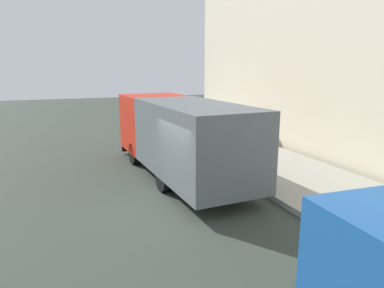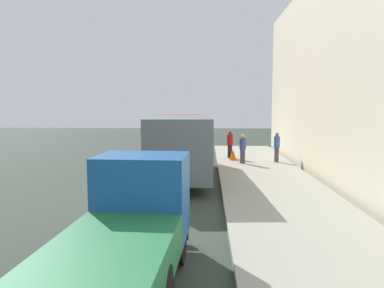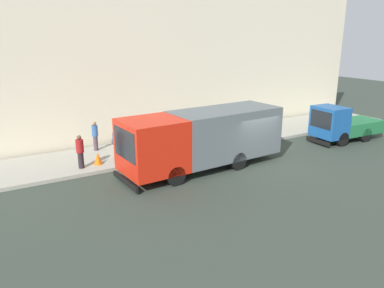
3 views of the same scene
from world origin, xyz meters
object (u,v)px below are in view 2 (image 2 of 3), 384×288
object	(u,v)px
small_flatbed_truck	(130,226)
pedestrian_standing	(230,144)
pedestrian_third	(243,148)
pedestrian_walking	(277,146)
traffic_cone_orange	(233,155)
large_utility_truck	(180,143)

from	to	relation	value
small_flatbed_truck	pedestrian_standing	xyz separation A→B (m)	(2.85, 15.72, -0.00)
pedestrian_standing	pedestrian_third	world-z (taller)	pedestrian_standing
pedestrian_walking	traffic_cone_orange	xyz separation A→B (m)	(-2.43, 0.61, -0.58)
large_utility_truck	pedestrian_third	xyz separation A→B (m)	(3.25, 3.39, -0.62)
pedestrian_walking	pedestrian_standing	world-z (taller)	same
large_utility_truck	small_flatbed_truck	bearing A→B (deg)	-94.31
small_flatbed_truck	pedestrian_walking	size ratio (longest dim) A/B	2.96
large_utility_truck	pedestrian_standing	size ratio (longest dim) A/B	5.16
large_utility_truck	traffic_cone_orange	size ratio (longest dim) A/B	13.75
large_utility_truck	pedestrian_standing	xyz separation A→B (m)	(2.66, 5.44, -0.59)
large_utility_truck	pedestrian_standing	bearing A→B (deg)	60.63
pedestrian_walking	traffic_cone_orange	size ratio (longest dim) A/B	2.67
pedestrian_third	traffic_cone_orange	size ratio (longest dim) A/B	2.57
small_flatbed_truck	traffic_cone_orange	size ratio (longest dim) A/B	7.89
pedestrian_third	pedestrian_walking	bearing A→B (deg)	-137.67
pedestrian_standing	pedestrian_third	size ratio (longest dim) A/B	1.04
large_utility_truck	traffic_cone_orange	world-z (taller)	large_utility_truck
pedestrian_third	traffic_cone_orange	xyz separation A→B (m)	(-0.45, 1.17, -0.54)
pedestrian_walking	traffic_cone_orange	distance (m)	2.57
large_utility_truck	pedestrian_third	size ratio (longest dim) A/B	5.34
traffic_cone_orange	pedestrian_third	bearing A→B (deg)	-68.77
small_flatbed_truck	pedestrian_standing	world-z (taller)	small_flatbed_truck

